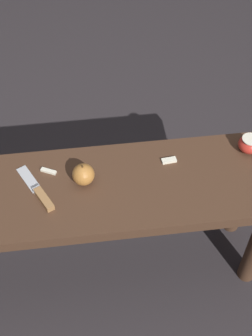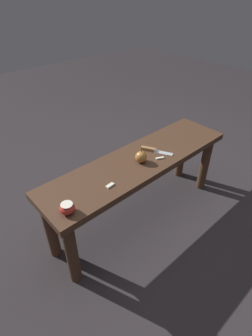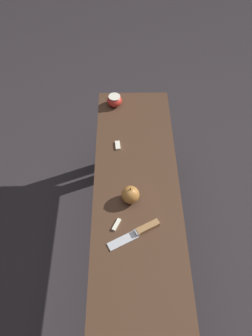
% 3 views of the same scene
% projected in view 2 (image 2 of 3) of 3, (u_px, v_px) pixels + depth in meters
% --- Properties ---
extents(ground_plane, '(8.00, 8.00, 0.00)m').
position_uv_depth(ground_plane, '(138.00, 215.00, 1.87)').
color(ground_plane, '#2D282B').
extents(wooden_bench, '(1.31, 0.34, 0.49)m').
position_uv_depth(wooden_bench, '(140.00, 171.00, 1.64)').
color(wooden_bench, '#472D1E').
rests_on(wooden_bench, ground_plane).
extents(knife, '(0.12, 0.19, 0.02)m').
position_uv_depth(knife, '(152.00, 150.00, 1.65)').
color(knife, '#B7BABF').
rests_on(knife, wooden_bench).
extents(apple_whole, '(0.07, 0.07, 0.08)m').
position_uv_depth(apple_whole, '(141.00, 157.00, 1.54)').
color(apple_whole, '#B27233').
rests_on(apple_whole, wooden_bench).
extents(apple_cut, '(0.07, 0.07, 0.05)m').
position_uv_depth(apple_cut, '(67.00, 208.00, 1.21)').
color(apple_cut, red).
rests_on(apple_cut, wooden_bench).
extents(apple_slice_near_knife, '(0.05, 0.03, 0.01)m').
position_uv_depth(apple_slice_near_knife, '(160.00, 158.00, 1.58)').
color(apple_slice_near_knife, white).
rests_on(apple_slice_near_knife, wooden_bench).
extents(apple_slice_center, '(0.05, 0.03, 0.01)m').
position_uv_depth(apple_slice_center, '(110.00, 185.00, 1.37)').
color(apple_slice_center, white).
rests_on(apple_slice_center, wooden_bench).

